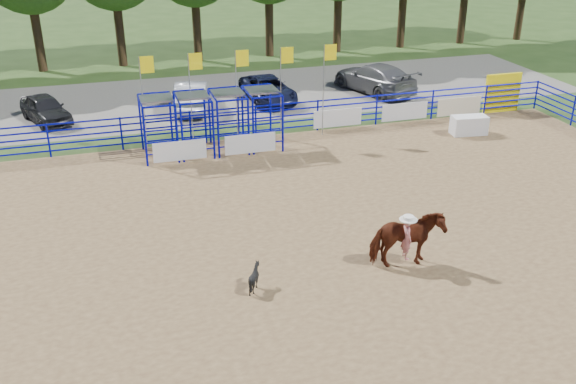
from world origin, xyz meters
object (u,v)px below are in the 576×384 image
(announcer_table, at_px, (469,125))
(car_b, at_px, (192,95))
(calf, at_px, (254,277))
(car_c, at_px, (268,89))
(horse_and_rider, at_px, (407,238))
(car_a, at_px, (45,109))
(car_d, at_px, (374,78))

(announcer_table, relative_size, car_b, 0.36)
(calf, height_order, car_c, car_c)
(horse_and_rider, xyz_separation_m, calf, (-4.60, 0.08, -0.56))
(horse_and_rider, relative_size, car_a, 0.60)
(announcer_table, relative_size, car_d, 0.30)
(car_a, bearing_deg, car_b, -22.63)
(car_c, bearing_deg, announcer_table, -50.35)
(car_b, relative_size, car_d, 0.82)
(announcer_table, height_order, car_c, car_c)
(announcer_table, height_order, car_d, car_d)
(horse_and_rider, bearing_deg, car_c, 88.22)
(car_a, bearing_deg, calf, -92.90)
(car_b, bearing_deg, announcer_table, 158.61)
(calf, distance_m, car_d, 21.11)
(car_a, relative_size, car_d, 0.70)
(horse_and_rider, bearing_deg, car_d, 69.12)
(announcer_table, height_order, car_a, car_a)
(car_b, distance_m, car_d, 10.44)
(car_c, relative_size, car_d, 0.85)
(horse_and_rider, height_order, car_c, horse_and_rider)
(horse_and_rider, bearing_deg, calf, 178.97)
(car_c, bearing_deg, car_a, 177.21)
(car_a, height_order, car_d, car_d)
(horse_and_rider, xyz_separation_m, car_c, (0.55, 17.78, -0.30))
(car_b, bearing_deg, car_d, -166.53)
(horse_and_rider, relative_size, car_b, 0.51)
(car_a, height_order, car_c, car_a)
(car_a, distance_m, car_b, 7.19)
(horse_and_rider, relative_size, car_c, 0.50)
(calf, bearing_deg, horse_and_rider, -110.05)
(calf, height_order, car_a, car_a)
(calf, xyz_separation_m, car_b, (0.98, 17.42, 0.36))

